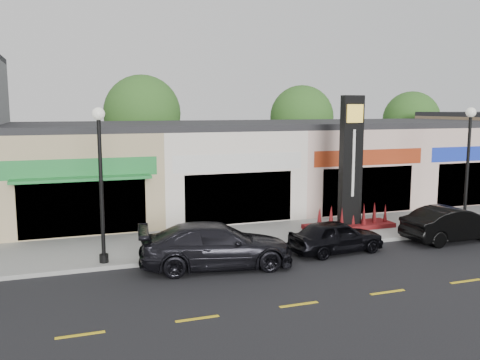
{
  "coord_description": "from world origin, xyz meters",
  "views": [
    {
      "loc": [
        -9.17,
        -15.58,
        5.6
      ],
      "look_at": [
        -2.35,
        4.0,
        2.65
      ],
      "focal_mm": 38.0,
      "sensor_mm": 36.0,
      "label": 1
    }
  ],
  "objects_px": {
    "lamp_east_near": "(468,155)",
    "car_black_conv": "(453,224)",
    "car_dark_sedan": "(217,245)",
    "car_black_sedan": "(336,236)",
    "pylon_sign": "(350,182)",
    "lamp_west_near": "(101,170)"
  },
  "relations": [
    {
      "from": "lamp_east_near",
      "to": "car_black_conv",
      "type": "distance_m",
      "value": 3.48
    },
    {
      "from": "lamp_west_near",
      "to": "car_black_sedan",
      "type": "xyz_separation_m",
      "value": [
        8.68,
        -1.16,
        -2.83
      ]
    },
    {
      "from": "pylon_sign",
      "to": "car_dark_sedan",
      "type": "relative_size",
      "value": 1.1
    },
    {
      "from": "car_dark_sedan",
      "to": "car_black_conv",
      "type": "height_order",
      "value": "car_dark_sedan"
    },
    {
      "from": "lamp_east_near",
      "to": "car_dark_sedan",
      "type": "relative_size",
      "value": 1.01
    },
    {
      "from": "lamp_east_near",
      "to": "car_black_sedan",
      "type": "bearing_deg",
      "value": -170.98
    },
    {
      "from": "lamp_west_near",
      "to": "car_black_sedan",
      "type": "bearing_deg",
      "value": -7.62
    },
    {
      "from": "car_black_sedan",
      "to": "car_black_conv",
      "type": "height_order",
      "value": "car_black_conv"
    },
    {
      "from": "pylon_sign",
      "to": "car_black_sedan",
      "type": "distance_m",
      "value": 4.02
    },
    {
      "from": "lamp_west_near",
      "to": "pylon_sign",
      "type": "height_order",
      "value": "pylon_sign"
    },
    {
      "from": "car_black_sedan",
      "to": "car_dark_sedan",
      "type": "bearing_deg",
      "value": 87.83
    },
    {
      "from": "lamp_west_near",
      "to": "car_black_sedan",
      "type": "distance_m",
      "value": 9.2
    },
    {
      "from": "pylon_sign",
      "to": "car_black_sedan",
      "type": "bearing_deg",
      "value": -129.04
    },
    {
      "from": "pylon_sign",
      "to": "car_dark_sedan",
      "type": "height_order",
      "value": "pylon_sign"
    },
    {
      "from": "pylon_sign",
      "to": "car_black_conv",
      "type": "bearing_deg",
      "value": -42.17
    },
    {
      "from": "lamp_east_near",
      "to": "car_dark_sedan",
      "type": "bearing_deg",
      "value": -173.55
    },
    {
      "from": "lamp_west_near",
      "to": "lamp_east_near",
      "type": "distance_m",
      "value": 16.0
    },
    {
      "from": "lamp_east_near",
      "to": "pylon_sign",
      "type": "height_order",
      "value": "pylon_sign"
    },
    {
      "from": "car_black_sedan",
      "to": "lamp_east_near",
      "type": "bearing_deg",
      "value": -85.72
    },
    {
      "from": "lamp_east_near",
      "to": "car_black_conv",
      "type": "height_order",
      "value": "lamp_east_near"
    },
    {
      "from": "car_dark_sedan",
      "to": "car_black_sedan",
      "type": "distance_m",
      "value": 4.92
    },
    {
      "from": "car_dark_sedan",
      "to": "car_black_sedan",
      "type": "bearing_deg",
      "value": -79.66
    }
  ]
}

